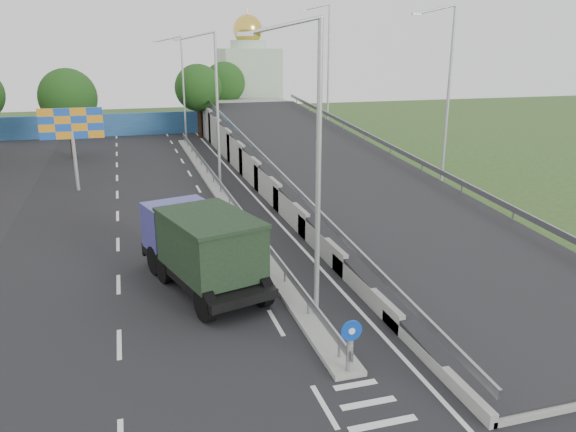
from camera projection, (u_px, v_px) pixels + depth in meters
name	position (u px, v px, depth m)	size (l,w,h in m)	color
ground	(381.00, 422.00, 14.56)	(160.00, 160.00, 0.00)	#2D4C1E
road_surface	(181.00, 216.00, 32.10)	(26.00, 90.00, 0.04)	black
median	(221.00, 194.00, 36.55)	(1.00, 44.00, 0.20)	gray
overpass_ramp	(329.00, 162.00, 38.10)	(10.00, 50.00, 3.50)	gray
median_guardrail	(221.00, 184.00, 36.36)	(0.09, 44.00, 0.71)	gray
sign_bollard	(350.00, 346.00, 16.25)	(0.64, 0.23, 1.67)	black
lamp_post_near	(313.00, 159.00, 18.40)	(2.74, 0.18, 10.08)	#B2B5B7
lamp_post_mid	(214.00, 102.00, 36.75)	(2.74, 0.18, 10.08)	#B2B5B7
lamp_post_far	(181.00, 83.00, 55.10)	(2.74, 0.18, 10.08)	#B2B5B7
blue_wall	(139.00, 124.00, 60.83)	(30.00, 0.50, 2.40)	#235183
church	(249.00, 79.00, 70.77)	(7.00, 7.00, 13.80)	#B2CCAD
billboard	(72.00, 128.00, 36.59)	(4.00, 0.24, 5.50)	#B2B5B7
tree_left_mid	(68.00, 98.00, 47.04)	(4.80, 4.80, 7.60)	black
tree_median_far	(198.00, 88.00, 57.63)	(4.80, 4.80, 7.60)	black
tree_ramp_far	(224.00, 83.00, 65.13)	(4.80, 4.80, 7.60)	black
dump_truck	(201.00, 245.00, 22.30)	(4.54, 7.74, 3.22)	black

